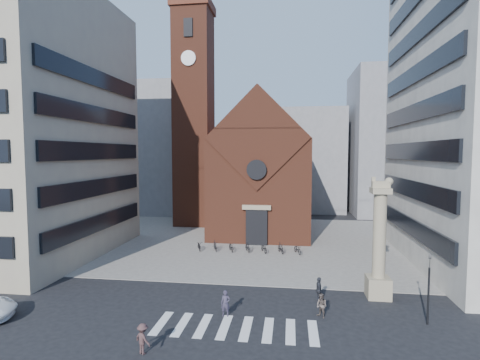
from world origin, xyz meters
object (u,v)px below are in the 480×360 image
(scooter_0, at_px, (199,246))
(lion_column, at_px, (379,250))
(pedestrian_1, at_px, (322,306))
(pedestrian_2, at_px, (319,290))
(traffic_light, at_px, (429,287))
(pedestrian_0, at_px, (226,303))

(scooter_0, bearing_deg, lion_column, -55.19)
(pedestrian_1, bearing_deg, scooter_0, 172.35)
(scooter_0, bearing_deg, pedestrian_2, -67.62)
(lion_column, distance_m, pedestrian_2, 5.21)
(pedestrian_1, bearing_deg, lion_column, 86.48)
(pedestrian_1, relative_size, scooter_0, 0.86)
(lion_column, xyz_separation_m, scooter_0, (-15.84, 10.87, -2.94))
(traffic_light, relative_size, pedestrian_0, 2.61)
(traffic_light, bearing_deg, scooter_0, 140.18)
(traffic_light, xyz_separation_m, pedestrian_2, (-6.27, 2.52, -1.40))
(pedestrian_0, bearing_deg, pedestrian_2, 24.03)
(lion_column, bearing_deg, pedestrian_2, -160.91)
(lion_column, relative_size, scooter_0, 4.88)
(pedestrian_0, xyz_separation_m, pedestrian_2, (6.03, 3.02, 0.06))
(lion_column, distance_m, scooter_0, 19.44)
(pedestrian_0, relative_size, scooter_0, 0.93)
(traffic_light, height_order, pedestrian_1, traffic_light)
(pedestrian_1, height_order, pedestrian_2, pedestrian_2)
(pedestrian_0, distance_m, scooter_0, 16.35)
(traffic_light, relative_size, scooter_0, 2.42)
(lion_column, xyz_separation_m, pedestrian_2, (-4.28, -1.48, -2.57))
(lion_column, height_order, pedestrian_1, lion_column)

